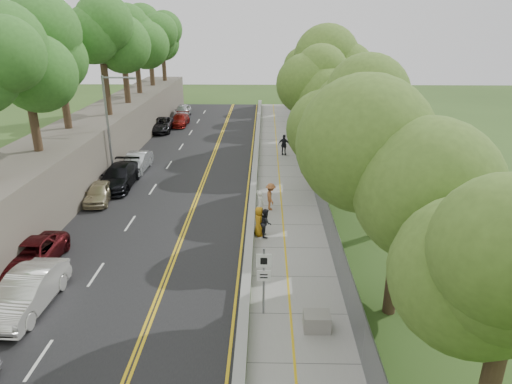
% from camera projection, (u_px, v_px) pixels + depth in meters
% --- Properties ---
extents(ground, '(140.00, 140.00, 0.00)m').
position_uv_depth(ground, '(242.00, 277.00, 22.25)').
color(ground, '#33511E').
rests_on(ground, ground).
extents(road, '(11.20, 66.00, 0.04)m').
position_uv_depth(road, '(184.00, 177.00, 36.37)').
color(road, black).
rests_on(road, ground).
extents(sidewalk, '(4.20, 66.00, 0.05)m').
position_uv_depth(sidewalk, '(284.00, 177.00, 36.21)').
color(sidewalk, gray).
rests_on(sidewalk, ground).
extents(jersey_barrier, '(0.42, 66.00, 0.60)m').
position_uv_depth(jersey_barrier, '(255.00, 174.00, 36.16)').
color(jersey_barrier, '#79C732').
rests_on(jersey_barrier, ground).
extents(rock_embankment, '(5.00, 66.00, 4.00)m').
position_uv_depth(rock_embankment, '(80.00, 152.00, 35.82)').
color(rock_embankment, '#595147').
rests_on(rock_embankment, ground).
extents(chainlink_fence, '(0.04, 66.00, 2.00)m').
position_uv_depth(chainlink_fence, '(311.00, 166.00, 35.82)').
color(chainlink_fence, slate).
rests_on(chainlink_fence, ground).
extents(trees_embankment, '(6.40, 66.00, 13.00)m').
position_uv_depth(trees_embankment, '(71.00, 38.00, 32.80)').
color(trees_embankment, '#3C7F2A').
rests_on(trees_embankment, rock_embankment).
extents(trees_fenceside, '(7.00, 66.00, 14.00)m').
position_uv_depth(trees_fenceside, '(346.00, 88.00, 33.65)').
color(trees_fenceside, '#5B812D').
rests_on(trees_fenceside, ground).
extents(streetlight, '(2.52, 0.22, 8.00)m').
position_uv_depth(streetlight, '(111.00, 122.00, 33.89)').
color(streetlight, gray).
rests_on(streetlight, ground).
extents(signpost, '(0.62, 0.09, 3.10)m').
position_uv_depth(signpost, '(264.00, 274.00, 18.71)').
color(signpost, gray).
rests_on(signpost, sidewalk).
extents(construction_barrel, '(0.58, 0.58, 0.95)m').
position_uv_depth(construction_barrel, '(295.00, 143.00, 44.38)').
color(construction_barrel, '#FB5B00').
rests_on(construction_barrel, sidewalk).
extents(concrete_block, '(1.08, 0.81, 0.72)m').
position_uv_depth(concrete_block, '(317.00, 321.00, 18.30)').
color(concrete_block, gray).
rests_on(concrete_block, sidewalk).
extents(car_1, '(1.85, 4.96, 1.62)m').
position_uv_depth(car_1, '(27.00, 292.00, 19.47)').
color(car_1, white).
rests_on(car_1, road).
extents(car_2, '(2.41, 5.00, 1.37)m').
position_uv_depth(car_2, '(31.00, 256.00, 22.72)').
color(car_2, '#510F13').
rests_on(car_2, road).
extents(car_3, '(2.33, 5.57, 1.61)m').
position_uv_depth(car_3, '(119.00, 177.00, 33.81)').
color(car_3, black).
rests_on(car_3, road).
extents(car_4, '(1.96, 4.04, 1.33)m').
position_uv_depth(car_4, '(99.00, 192.00, 31.11)').
color(car_4, tan).
rests_on(car_4, road).
extents(car_5, '(1.71, 4.59, 1.50)m').
position_uv_depth(car_5, '(137.00, 162.00, 37.38)').
color(car_5, '#B0B4B7').
rests_on(car_5, road).
extents(car_6, '(2.71, 5.45, 1.48)m').
position_uv_depth(car_6, '(161.00, 125.00, 50.71)').
color(car_6, black).
rests_on(car_6, road).
extents(car_7, '(1.92, 4.60, 1.33)m').
position_uv_depth(car_7, '(180.00, 120.00, 53.44)').
color(car_7, maroon).
rests_on(car_7, road).
extents(car_8, '(1.83, 4.55, 1.55)m').
position_uv_depth(car_8, '(183.00, 111.00, 58.32)').
color(car_8, silver).
rests_on(car_8, road).
extents(painter_0, '(0.61, 0.89, 1.76)m').
position_uv_depth(painter_0, '(259.00, 221.00, 26.11)').
color(painter_0, '#BA7B13').
rests_on(painter_0, sidewalk).
extents(painter_1, '(0.46, 0.68, 1.83)m').
position_uv_depth(painter_1, '(261.00, 205.00, 28.30)').
color(painter_1, white).
rests_on(painter_1, sidewalk).
extents(painter_2, '(0.72, 0.88, 1.67)m').
position_uv_depth(painter_2, '(266.00, 223.00, 26.05)').
color(painter_2, black).
rests_on(painter_2, sidewalk).
extents(painter_3, '(0.85, 1.26, 1.81)m').
position_uv_depth(painter_3, '(271.00, 197.00, 29.67)').
color(painter_3, '#A05B2F').
rests_on(painter_3, sidewalk).
extents(person_far, '(1.21, 0.78, 1.91)m').
position_uv_depth(person_far, '(284.00, 145.00, 41.70)').
color(person_far, black).
rests_on(person_far, sidewalk).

